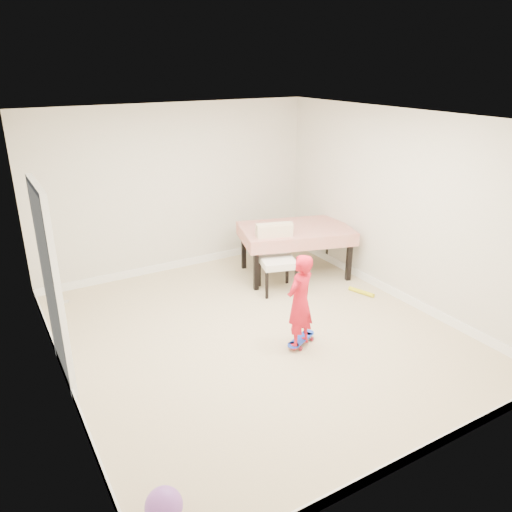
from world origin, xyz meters
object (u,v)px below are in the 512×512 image
child (300,304)px  balloon (164,506)px  skateboard (301,341)px  dining_table (295,251)px  dining_chair (278,260)px

child → balloon: (-2.21, -1.47, -0.43)m
skateboard → child: bearing=-168.8°
dining_table → child: child is taller
dining_chair → child: size_ratio=0.86×
dining_table → dining_chair: dining_chair is taller
dining_chair → skateboard: size_ratio=1.99×
skateboard → balloon: (-2.29, -1.52, 0.10)m
dining_chair → balloon: (-2.84, -2.92, -0.35)m
dining_table → skateboard: (-1.13, -1.79, -0.35)m
child → dining_table: bearing=-144.4°
dining_chair → child: 1.58m
dining_chair → child: child is taller
skateboard → balloon: 2.75m
dining_table → dining_chair: 0.70m
dining_chair → skateboard: 1.57m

